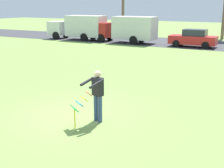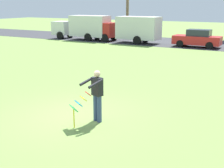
{
  "view_description": "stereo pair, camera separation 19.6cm",
  "coord_description": "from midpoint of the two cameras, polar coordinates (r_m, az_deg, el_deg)",
  "views": [
    {
      "loc": [
        5.74,
        -8.02,
        3.78
      ],
      "look_at": [
        1.0,
        1.0,
        1.05
      ],
      "focal_mm": 47.74,
      "sensor_mm": 36.0,
      "label": 1
    },
    {
      "loc": [
        5.91,
        -7.92,
        3.78
      ],
      "look_at": [
        1.0,
        1.0,
        1.05
      ],
      "focal_mm": 47.74,
      "sensor_mm": 36.0,
      "label": 2
    }
  ],
  "objects": [
    {
      "name": "ground_plane",
      "position": [
        10.57,
        -7.89,
        -6.1
      ],
      "size": [
        120.0,
        120.0,
        0.0
      ],
      "primitive_type": "plane",
      "color": "olive"
    },
    {
      "name": "road_strip",
      "position": [
        30.71,
        16.74,
        7.32
      ],
      "size": [
        120.0,
        8.0,
        0.01
      ],
      "primitive_type": "cube",
      "color": "#38383D",
      "rests_on": "ground"
    },
    {
      "name": "person_kite_flyer",
      "position": [
        9.72,
        -3.41,
        -1.94
      ],
      "size": [
        0.68,
        0.75,
        1.73
      ],
      "color": "#384772",
      "rests_on": "ground"
    },
    {
      "name": "kite_held",
      "position": [
        9.35,
        -6.86,
        -3.97
      ],
      "size": [
        0.67,
        0.72,
        1.13
      ],
      "color": "red",
      "rests_on": "ground"
    },
    {
      "name": "parked_truck_white_box",
      "position": [
        33.3,
        -6.43,
        10.84
      ],
      "size": [
        6.71,
        2.15,
        2.62
      ],
      "color": "silver",
      "rests_on": "ground"
    },
    {
      "name": "parked_truck_red_cab",
      "position": [
        30.47,
        2.73,
        10.54
      ],
      "size": [
        6.76,
        2.26,
        2.62
      ],
      "color": "#B2231E",
      "rests_on": "ground"
    },
    {
      "name": "parked_car_red",
      "position": [
        28.37,
        15.11,
        8.42
      ],
      "size": [
        4.21,
        1.85,
        1.6
      ],
      "color": "red",
      "rests_on": "ground"
    }
  ]
}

